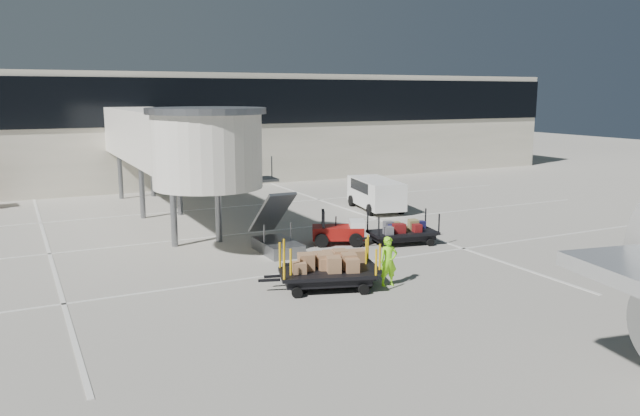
# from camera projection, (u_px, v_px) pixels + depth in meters

# --- Properties ---
(ground) EXTENTS (140.00, 140.00, 0.00)m
(ground) POSITION_uv_depth(u_px,v_px,m) (368.00, 279.00, 22.38)
(ground) COLOR #BBB7A7
(ground) RESTS_ON ground
(lane_markings) EXTENTS (40.00, 30.00, 0.02)m
(lane_markings) POSITION_uv_depth(u_px,v_px,m) (257.00, 231.00, 30.29)
(lane_markings) COLOR silver
(lane_markings) RESTS_ON ground
(terminal) EXTENTS (64.00, 12.11, 15.20)m
(terminal) POSITION_uv_depth(u_px,v_px,m) (164.00, 126.00, 47.81)
(terminal) COLOR silver
(terminal) RESTS_ON ground
(jet_bridge) EXTENTS (5.70, 20.40, 6.03)m
(jet_bridge) POSITION_uv_depth(u_px,v_px,m) (171.00, 141.00, 30.64)
(jet_bridge) COLOR silver
(jet_bridge) RESTS_ON ground
(baggage_tug) EXTENTS (2.54, 2.20, 1.50)m
(baggage_tug) POSITION_uv_depth(u_px,v_px,m) (339.00, 232.00, 27.58)
(baggage_tug) COLOR maroon
(baggage_tug) RESTS_ON ground
(suitcase_cart) EXTENTS (3.70, 1.96, 1.42)m
(suitcase_cart) POSITION_uv_depth(u_px,v_px,m) (405.00, 233.00, 27.52)
(suitcase_cart) COLOR black
(suitcase_cart) RESTS_ON ground
(box_cart_near) EXTENTS (4.03, 2.35, 1.55)m
(box_cart_near) POSITION_uv_depth(u_px,v_px,m) (329.00, 267.00, 21.73)
(box_cart_near) COLOR black
(box_cart_near) RESTS_ON ground
(box_cart_far) EXTENTS (3.99, 2.48, 1.54)m
(box_cart_far) POSITION_uv_depth(u_px,v_px,m) (331.00, 273.00, 21.14)
(box_cart_far) COLOR black
(box_cart_far) RESTS_ON ground
(ground_worker) EXTENTS (0.69, 0.52, 1.74)m
(ground_worker) POSITION_uv_depth(u_px,v_px,m) (388.00, 261.00, 21.53)
(ground_worker) COLOR #7CE017
(ground_worker) RESTS_ON ground
(minivan) EXTENTS (2.69, 4.89, 1.75)m
(minivan) POSITION_uv_depth(u_px,v_px,m) (375.00, 191.00, 35.60)
(minivan) COLOR white
(minivan) RESTS_ON ground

